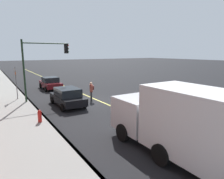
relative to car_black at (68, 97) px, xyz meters
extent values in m
plane|color=black|center=(0.59, -3.06, -0.79)|extent=(200.00, 200.00, 0.00)
cube|color=gray|center=(0.59, 4.25, -0.72)|extent=(80.00, 3.66, 0.15)
cube|color=slate|center=(0.59, 2.50, -0.72)|extent=(80.00, 0.16, 0.15)
cube|color=#D8CC4C|center=(0.59, -3.06, -0.79)|extent=(80.00, 0.16, 0.01)
cube|color=black|center=(0.02, 0.00, -0.19)|extent=(4.22, 1.84, 0.59)
cube|color=black|center=(-0.04, 0.00, 0.42)|extent=(2.31, 1.69, 0.64)
cylinder|color=black|center=(1.42, 0.90, -0.49)|extent=(0.60, 0.22, 0.60)
cylinder|color=black|center=(1.42, -0.90, -0.49)|extent=(0.60, 0.22, 0.60)
cylinder|color=black|center=(-1.37, 0.90, -0.49)|extent=(0.60, 0.22, 0.60)
cylinder|color=black|center=(-1.37, -0.90, -0.49)|extent=(0.60, 0.22, 0.60)
cube|color=#591116|center=(8.57, -0.93, -0.19)|extent=(4.06, 1.83, 0.60)
cube|color=black|center=(8.57, -0.93, 0.40)|extent=(1.91, 1.68, 0.59)
cylinder|color=black|center=(9.91, -0.04, -0.49)|extent=(0.60, 0.22, 0.60)
cylinder|color=black|center=(9.91, -1.83, -0.49)|extent=(0.60, 0.22, 0.60)
cylinder|color=black|center=(7.23, -0.04, -0.49)|extent=(0.60, 0.22, 0.60)
cylinder|color=black|center=(7.23, -1.83, -0.49)|extent=(0.60, 0.22, 0.60)
cube|color=silver|center=(-8.03, -1.10, 0.51)|extent=(2.22, 2.24, 1.70)
cube|color=silver|center=(-12.06, -1.10, 0.99)|extent=(5.55, 2.24, 2.66)
cylinder|color=black|center=(-8.03, -0.03, -0.34)|extent=(0.90, 0.28, 0.90)
cylinder|color=black|center=(-8.03, -2.17, -0.34)|extent=(0.90, 0.28, 0.90)
cylinder|color=black|center=(-10.68, -0.03, -0.34)|extent=(0.90, 0.28, 0.90)
cylinder|color=black|center=(-10.68, -2.17, -0.34)|extent=(0.90, 0.28, 0.90)
cylinder|color=#383838|center=(0.41, -2.43, -0.36)|extent=(0.17, 0.17, 0.87)
cylinder|color=#383838|center=(0.63, -2.50, -0.36)|extent=(0.17, 0.17, 0.87)
cube|color=#993F33|center=(0.52, -2.47, 0.41)|extent=(0.46, 0.33, 0.66)
sphere|color=tan|center=(0.52, -2.47, 0.86)|extent=(0.24, 0.24, 0.24)
cube|color=#592626|center=(0.47, -2.63, 0.44)|extent=(0.29, 0.23, 0.34)
cylinder|color=#1E3823|center=(2.82, 2.82, 1.98)|extent=(0.16, 0.16, 5.55)
cylinder|color=#1E3823|center=(2.82, 0.76, 4.46)|extent=(0.10, 4.11, 0.10)
cube|color=black|center=(2.82, -1.04, 4.01)|extent=(0.28, 0.30, 0.90)
sphere|color=red|center=(2.82, -1.22, 4.31)|extent=(0.18, 0.18, 0.18)
sphere|color=#392905|center=(2.82, -1.22, 4.01)|extent=(0.18, 0.18, 0.18)
sphere|color=black|center=(2.82, -1.22, 3.71)|extent=(0.18, 0.18, 0.18)
cylinder|color=slate|center=(4.41, 3.32, 0.77)|extent=(0.08, 0.08, 3.12)
cube|color=white|center=(4.41, 3.34, 2.13)|extent=(0.60, 0.02, 0.20)
cube|color=#DB5919|center=(4.41, 3.34, 1.78)|extent=(0.44, 0.02, 0.28)
cylinder|color=red|center=(-3.29, 3.02, -0.39)|extent=(0.24, 0.24, 0.80)
sphere|color=red|center=(-3.29, 3.02, 0.05)|extent=(0.20, 0.20, 0.20)
camera|label=1|loc=(-15.90, 5.58, 3.70)|focal=32.18mm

